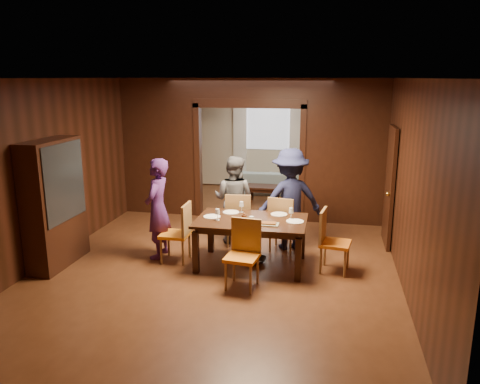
% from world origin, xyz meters
% --- Properties ---
extents(floor, '(9.00, 9.00, 0.00)m').
position_xyz_m(floor, '(0.00, 0.00, 0.00)').
color(floor, '#502A16').
rests_on(floor, ground).
extents(ceiling, '(5.50, 9.00, 0.02)m').
position_xyz_m(ceiling, '(0.00, 0.00, 2.90)').
color(ceiling, silver).
rests_on(ceiling, room_walls).
extents(room_walls, '(5.52, 9.01, 2.90)m').
position_xyz_m(room_walls, '(0.00, 1.89, 1.51)').
color(room_walls, black).
rests_on(room_walls, floor).
extents(person_purple, '(0.40, 0.60, 1.66)m').
position_xyz_m(person_purple, '(-1.07, -0.89, 0.83)').
color(person_purple, '#46205F').
rests_on(person_purple, floor).
extents(person_grey, '(0.88, 0.75, 1.58)m').
position_xyz_m(person_grey, '(-0.00, 0.06, 0.79)').
color(person_grey, '#54565C').
rests_on(person_grey, floor).
extents(person_navy, '(1.30, 1.04, 1.75)m').
position_xyz_m(person_navy, '(1.01, -0.06, 0.88)').
color(person_navy, '#181C3E').
rests_on(person_navy, floor).
extents(sofa, '(2.04, 0.89, 0.59)m').
position_xyz_m(sofa, '(0.10, 3.85, 0.29)').
color(sofa, '#8DACB9').
rests_on(sofa, floor).
extents(serving_bowl, '(0.35, 0.35, 0.09)m').
position_xyz_m(serving_bowl, '(0.55, -0.86, 0.80)').
color(serving_bowl, black).
rests_on(serving_bowl, dining_table).
extents(dining_table, '(1.71, 1.06, 0.76)m').
position_xyz_m(dining_table, '(0.49, -0.97, 0.38)').
color(dining_table, black).
rests_on(dining_table, floor).
extents(coffee_table, '(0.80, 0.50, 0.40)m').
position_xyz_m(coffee_table, '(0.12, 2.90, 0.20)').
color(coffee_table, black).
rests_on(coffee_table, floor).
extents(chair_left, '(0.44, 0.44, 0.97)m').
position_xyz_m(chair_left, '(-0.74, -1.03, 0.48)').
color(chair_left, orange).
rests_on(chair_left, floor).
extents(chair_right, '(0.50, 0.50, 0.97)m').
position_xyz_m(chair_right, '(1.79, -0.96, 0.48)').
color(chair_right, orange).
rests_on(chair_right, floor).
extents(chair_far_l, '(0.48, 0.48, 0.97)m').
position_xyz_m(chair_far_l, '(0.12, -0.09, 0.48)').
color(chair_far_l, red).
rests_on(chair_far_l, floor).
extents(chair_far_r, '(0.51, 0.51, 0.97)m').
position_xyz_m(chair_far_r, '(0.92, -0.19, 0.48)').
color(chair_far_r, orange).
rests_on(chair_far_r, floor).
extents(chair_near, '(0.49, 0.49, 0.97)m').
position_xyz_m(chair_near, '(0.51, -1.79, 0.48)').
color(chair_near, orange).
rests_on(chair_near, floor).
extents(hutch, '(0.40, 1.20, 2.00)m').
position_xyz_m(hutch, '(-2.53, -1.50, 1.00)').
color(hutch, black).
rests_on(hutch, floor).
extents(door_right, '(0.06, 0.90, 2.10)m').
position_xyz_m(door_right, '(2.70, 0.50, 1.05)').
color(door_right, black).
rests_on(door_right, floor).
extents(window_far, '(1.20, 0.03, 1.30)m').
position_xyz_m(window_far, '(0.00, 4.44, 1.70)').
color(window_far, silver).
rests_on(window_far, back_wall).
extents(curtain_left, '(0.35, 0.06, 2.40)m').
position_xyz_m(curtain_left, '(-0.75, 4.40, 1.25)').
color(curtain_left, white).
rests_on(curtain_left, back_wall).
extents(curtain_right, '(0.35, 0.06, 2.40)m').
position_xyz_m(curtain_right, '(0.75, 4.40, 1.25)').
color(curtain_right, white).
rests_on(curtain_right, back_wall).
extents(plate_left, '(0.27, 0.27, 0.01)m').
position_xyz_m(plate_left, '(-0.14, -0.96, 0.77)').
color(plate_left, white).
rests_on(plate_left, dining_table).
extents(plate_far_l, '(0.27, 0.27, 0.01)m').
position_xyz_m(plate_far_l, '(0.11, -0.65, 0.77)').
color(plate_far_l, white).
rests_on(plate_far_l, dining_table).
extents(plate_far_r, '(0.27, 0.27, 0.01)m').
position_xyz_m(plate_far_r, '(0.89, -0.62, 0.77)').
color(plate_far_r, silver).
rests_on(plate_far_r, dining_table).
extents(plate_right, '(0.27, 0.27, 0.01)m').
position_xyz_m(plate_right, '(1.17, -0.95, 0.77)').
color(plate_right, white).
rests_on(plate_right, dining_table).
extents(plate_near, '(0.27, 0.27, 0.01)m').
position_xyz_m(plate_near, '(0.53, -1.32, 0.77)').
color(plate_near, silver).
rests_on(plate_near, dining_table).
extents(platter_a, '(0.30, 0.20, 0.04)m').
position_xyz_m(platter_a, '(0.44, -1.10, 0.78)').
color(platter_a, gray).
rests_on(platter_a, dining_table).
extents(platter_b, '(0.30, 0.20, 0.04)m').
position_xyz_m(platter_b, '(0.80, -1.18, 0.78)').
color(platter_b, gray).
rests_on(platter_b, dining_table).
extents(wineglass_left, '(0.08, 0.08, 0.18)m').
position_xyz_m(wineglass_left, '(-0.01, -1.10, 0.85)').
color(wineglass_left, white).
rests_on(wineglass_left, dining_table).
extents(wineglass_far, '(0.08, 0.08, 0.18)m').
position_xyz_m(wineglass_far, '(0.27, -0.60, 0.85)').
color(wineglass_far, silver).
rests_on(wineglass_far, dining_table).
extents(wineglass_right, '(0.08, 0.08, 0.18)m').
position_xyz_m(wineglass_right, '(1.10, -0.82, 0.85)').
color(wineglass_right, white).
rests_on(wineglass_right, dining_table).
extents(tumbler, '(0.07, 0.07, 0.14)m').
position_xyz_m(tumbler, '(0.55, -1.27, 0.83)').
color(tumbler, silver).
rests_on(tumbler, dining_table).
extents(condiment_jar, '(0.08, 0.08, 0.11)m').
position_xyz_m(condiment_jar, '(0.39, -1.04, 0.82)').
color(condiment_jar, '#462210').
rests_on(condiment_jar, dining_table).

